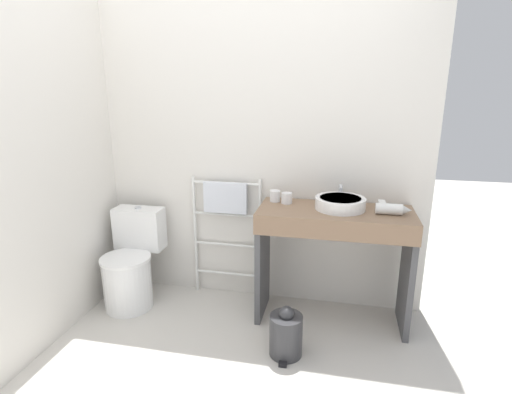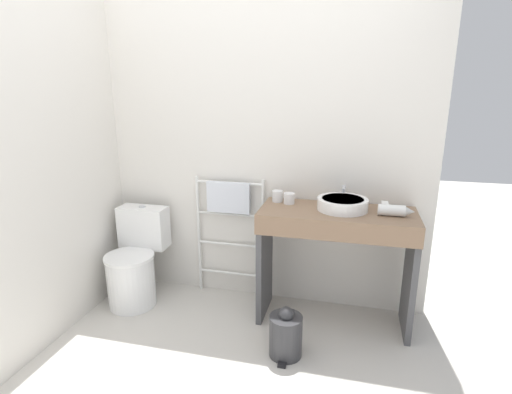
# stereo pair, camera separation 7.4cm
# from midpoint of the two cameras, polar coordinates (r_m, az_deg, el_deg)

# --- Properties ---
(wall_back) EXTENTS (2.56, 0.12, 2.37)m
(wall_back) POSITION_cam_midpoint_polar(r_m,az_deg,el_deg) (3.03, -0.82, 6.92)
(wall_back) COLOR silver
(wall_back) RESTS_ON ground_plane
(wall_side) EXTENTS (0.12, 1.92, 2.37)m
(wall_side) POSITION_cam_midpoint_polar(r_m,az_deg,el_deg) (2.95, -28.09, 4.84)
(wall_side) COLOR silver
(wall_side) RESTS_ON ground_plane
(toilet) EXTENTS (0.38, 0.52, 0.73)m
(toilet) POSITION_cam_midpoint_polar(r_m,az_deg,el_deg) (3.27, -18.02, -9.34)
(toilet) COLOR white
(toilet) RESTS_ON ground_plane
(towel_radiator) EXTENTS (0.55, 0.06, 0.97)m
(towel_radiator) POSITION_cam_midpoint_polar(r_m,az_deg,el_deg) (3.09, -4.98, -2.28)
(towel_radiator) COLOR white
(towel_radiator) RESTS_ON ground_plane
(vanity_counter) EXTENTS (1.04, 0.45, 0.83)m
(vanity_counter) POSITION_cam_midpoint_polar(r_m,az_deg,el_deg) (2.82, 10.27, -6.88)
(vanity_counter) COLOR #84664C
(vanity_counter) RESTS_ON ground_plane
(sink_basin) EXTENTS (0.34, 0.34, 0.08)m
(sink_basin) POSITION_cam_midpoint_polar(r_m,az_deg,el_deg) (2.76, 11.19, -0.84)
(sink_basin) COLOR white
(sink_basin) RESTS_ON vanity_counter
(faucet) EXTENTS (0.02, 0.10, 0.13)m
(faucet) POSITION_cam_midpoint_polar(r_m,az_deg,el_deg) (2.89, 11.30, 0.77)
(faucet) COLOR silver
(faucet) RESTS_ON vanity_counter
(cup_near_wall) EXTENTS (0.08, 0.08, 0.08)m
(cup_near_wall) POSITION_cam_midpoint_polar(r_m,az_deg,el_deg) (2.89, 2.01, 0.15)
(cup_near_wall) COLOR white
(cup_near_wall) RESTS_ON vanity_counter
(cup_near_edge) EXTENTS (0.08, 0.08, 0.08)m
(cup_near_edge) POSITION_cam_midpoint_polar(r_m,az_deg,el_deg) (2.84, 3.68, -0.16)
(cup_near_edge) COLOR white
(cup_near_edge) RESTS_ON vanity_counter
(hair_dryer) EXTENTS (0.23, 0.17, 0.07)m
(hair_dryer) POSITION_cam_midpoint_polar(r_m,az_deg,el_deg) (2.74, 17.98, -1.58)
(hair_dryer) COLOR white
(hair_dryer) RESTS_ON vanity_counter
(trash_bin) EXTENTS (0.21, 0.24, 0.34)m
(trash_bin) POSITION_cam_midpoint_polar(r_m,az_deg,el_deg) (2.64, 3.46, -18.95)
(trash_bin) COLOR #333335
(trash_bin) RESTS_ON ground_plane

